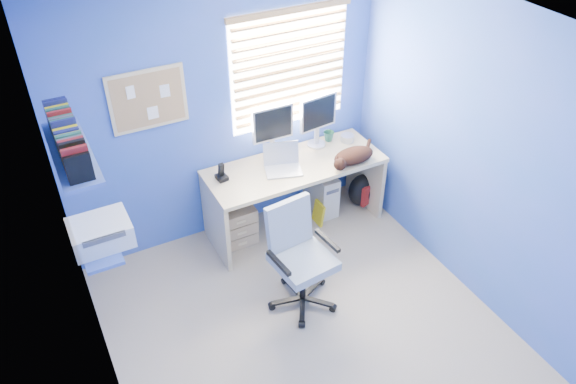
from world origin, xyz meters
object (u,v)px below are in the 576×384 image
cat (354,156)px  office_chair (300,269)px  desk (295,196)px  tower_pc (321,191)px  laptop (283,161)px

cat → office_chair: office_chair is taller
desk → office_chair: office_chair is taller
desk → cat: (0.51, -0.22, 0.44)m
desk → office_chair: (-0.43, -0.90, -0.02)m
desk → cat: 0.71m
cat → tower_pc: size_ratio=0.91×
laptop → tower_pc: size_ratio=0.73×
laptop → office_chair: (-0.28, -0.85, -0.50)m
cat → tower_pc: cat is taller
tower_pc → desk: bearing=-160.9°
cat → laptop: bearing=143.9°
tower_pc → office_chair: office_chair is taller
cat → office_chair: (-0.94, -0.68, -0.46)m
laptop → cat: (0.65, -0.17, -0.04)m
tower_pc → office_chair: size_ratio=0.48×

